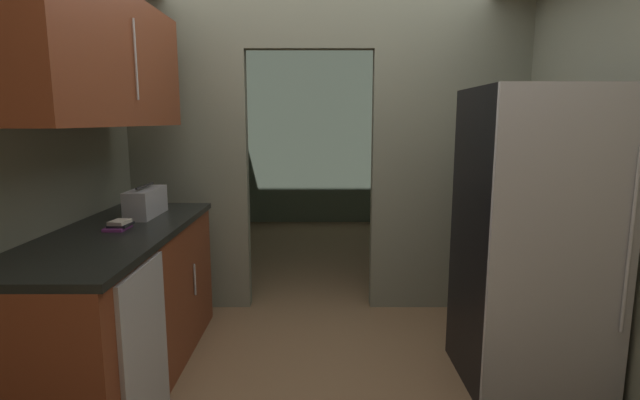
% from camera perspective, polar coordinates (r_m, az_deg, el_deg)
% --- Properties ---
extents(ground, '(20.00, 20.00, 0.00)m').
position_cam_1_polar(ground, '(3.03, 1.21, -21.66)').
color(ground, brown).
extents(kitchen_partition, '(3.21, 0.12, 2.67)m').
position_cam_1_polar(kitchen_partition, '(3.90, 1.61, 7.41)').
color(kitchen_partition, gray).
rests_on(kitchen_partition, ground).
extents(adjoining_room_shell, '(3.21, 3.50, 2.67)m').
position_cam_1_polar(adjoining_room_shell, '(6.18, 0.58, 7.31)').
color(adjoining_room_shell, slate).
rests_on(adjoining_room_shell, ground).
extents(refrigerator, '(0.76, 0.75, 1.76)m').
position_cam_1_polar(refrigerator, '(3.06, 24.22, -4.42)').
color(refrigerator, black).
rests_on(refrigerator, ground).
extents(lower_cabinet_run, '(0.70, 1.87, 0.94)m').
position_cam_1_polar(lower_cabinet_run, '(3.16, -22.78, -11.64)').
color(lower_cabinet_run, brown).
rests_on(lower_cabinet_run, ground).
extents(dishwasher, '(0.02, 0.56, 0.88)m').
position_cam_1_polar(dishwasher, '(2.61, -20.19, -16.82)').
color(dishwasher, '#B7BABC').
rests_on(dishwasher, ground).
extents(upper_cabinet_counterside, '(0.36, 1.68, 0.73)m').
position_cam_1_polar(upper_cabinet_counterside, '(2.98, -24.59, 15.09)').
color(upper_cabinet_counterside, brown).
extents(boombox, '(0.17, 0.43, 0.21)m').
position_cam_1_polar(boombox, '(3.39, -20.20, -0.26)').
color(boombox, '#B2B2B7').
rests_on(boombox, lower_cabinet_run).
extents(book_stack, '(0.13, 0.17, 0.05)m').
position_cam_1_polar(book_stack, '(3.04, -22.95, -2.81)').
color(book_stack, '#8C3893').
rests_on(book_stack, lower_cabinet_run).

